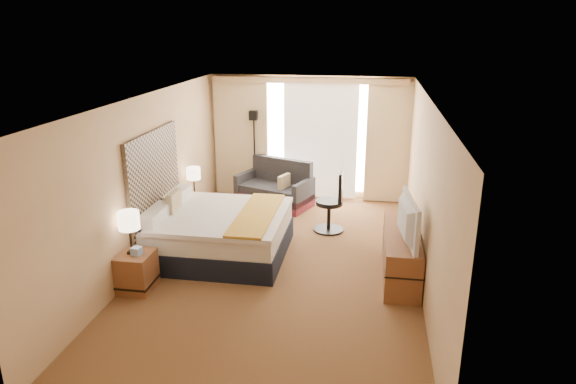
% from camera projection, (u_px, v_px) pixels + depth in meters
% --- Properties ---
extents(floor, '(4.20, 7.00, 0.02)m').
position_uv_depth(floor, '(280.00, 266.00, 8.02)').
color(floor, '#5D261A').
rests_on(floor, ground).
extents(ceiling, '(4.20, 7.00, 0.02)m').
position_uv_depth(ceiling, '(279.00, 99.00, 7.21)').
color(ceiling, silver).
rests_on(ceiling, wall_back).
extents(wall_back, '(4.20, 0.02, 2.60)m').
position_uv_depth(wall_back, '(309.00, 138.00, 10.90)').
color(wall_back, '#E2BC89').
rests_on(wall_back, ground).
extents(wall_front, '(4.20, 0.02, 2.60)m').
position_uv_depth(wall_front, '(206.00, 310.00, 4.34)').
color(wall_front, '#E2BC89').
rests_on(wall_front, ground).
extents(wall_left, '(0.02, 7.00, 2.60)m').
position_uv_depth(wall_left, '(147.00, 180.00, 7.94)').
color(wall_left, '#E2BC89').
rests_on(wall_left, ground).
extents(wall_right, '(0.02, 7.00, 2.60)m').
position_uv_depth(wall_right, '(425.00, 194.00, 7.29)').
color(wall_right, '#E2BC89').
rests_on(wall_right, ground).
extents(headboard, '(0.06, 1.85, 1.50)m').
position_uv_depth(headboard, '(154.00, 178.00, 8.13)').
color(headboard, black).
rests_on(headboard, wall_left).
extents(nightstand_left, '(0.45, 0.52, 0.55)m').
position_uv_depth(nightstand_left, '(137.00, 272.00, 7.24)').
color(nightstand_left, brown).
rests_on(nightstand_left, floor).
extents(nightstand_right, '(0.45, 0.52, 0.55)m').
position_uv_depth(nightstand_right, '(196.00, 211.00, 9.59)').
color(nightstand_right, brown).
rests_on(nightstand_right, floor).
extents(media_dresser, '(0.50, 1.80, 0.70)m').
position_uv_depth(media_dresser, '(401.00, 254.00, 7.63)').
color(media_dresser, brown).
rests_on(media_dresser, floor).
extents(window, '(2.30, 0.02, 2.30)m').
position_uv_depth(window, '(321.00, 138.00, 10.83)').
color(window, white).
rests_on(window, wall_back).
extents(curtains, '(4.12, 0.19, 2.56)m').
position_uv_depth(curtains, '(308.00, 134.00, 10.76)').
color(curtains, beige).
rests_on(curtains, floor).
extents(bed, '(2.13, 1.95, 1.04)m').
position_uv_depth(bed, '(219.00, 232.00, 8.33)').
color(bed, black).
rests_on(bed, floor).
extents(loveseat, '(1.69, 1.29, 0.94)m').
position_uv_depth(loveseat, '(276.00, 190.00, 10.66)').
color(loveseat, maroon).
rests_on(loveseat, floor).
extents(floor_lamp, '(0.24, 0.24, 1.88)m').
position_uv_depth(floor_lamp, '(254.00, 136.00, 10.88)').
color(floor_lamp, black).
rests_on(floor_lamp, floor).
extents(desk_chair, '(0.55, 0.55, 1.13)m').
position_uv_depth(desk_chair, '(332.00, 205.00, 9.24)').
color(desk_chair, black).
rests_on(desk_chair, floor).
extents(lamp_left, '(0.29, 0.29, 0.62)m').
position_uv_depth(lamp_left, '(129.00, 221.00, 7.02)').
color(lamp_left, black).
rests_on(lamp_left, nightstand_left).
extents(lamp_right, '(0.26, 0.26, 0.55)m').
position_uv_depth(lamp_right, '(193.00, 174.00, 9.44)').
color(lamp_right, black).
rests_on(lamp_right, nightstand_right).
extents(tissue_box, '(0.15, 0.15, 0.11)m').
position_uv_depth(tissue_box, '(137.00, 251.00, 7.11)').
color(tissue_box, '#90B2DF').
rests_on(tissue_box, nightstand_left).
extents(telephone, '(0.20, 0.18, 0.06)m').
position_uv_depth(telephone, '(192.00, 197.00, 9.42)').
color(telephone, black).
rests_on(telephone, nightstand_right).
extents(television, '(0.28, 1.13, 0.64)m').
position_uv_depth(television, '(402.00, 219.00, 7.11)').
color(television, black).
rests_on(television, media_dresser).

